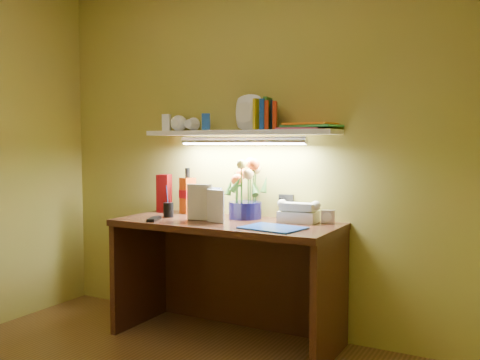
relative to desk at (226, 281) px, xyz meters
name	(u,v)px	position (x,y,z in m)	size (l,w,h in m)	color
desk	(226,281)	(0.00, 0.00, 0.00)	(1.40, 0.60, 0.75)	black
flower_bouquet	(245,189)	(0.04, 0.17, 0.56)	(0.24, 0.24, 0.37)	#0F0E3A
telephone	(299,211)	(0.41, 0.18, 0.44)	(0.23, 0.17, 0.14)	#EFECC6
desk_clock	(328,217)	(0.59, 0.22, 0.42)	(0.08, 0.04, 0.08)	silver
whisky_bottle	(188,191)	(-0.42, 0.20, 0.53)	(0.08, 0.08, 0.31)	#C3440D
whisky_box	(164,193)	(-0.60, 0.18, 0.51)	(0.08, 0.08, 0.26)	#5A0607
pen_cup	(168,205)	(-0.42, -0.02, 0.46)	(0.07, 0.07, 0.16)	black
art_card	(208,201)	(-0.26, 0.20, 0.47)	(0.19, 0.04, 0.19)	white
tv_remote	(154,219)	(-0.41, -0.18, 0.38)	(0.05, 0.17, 0.02)	black
blue_folder	(273,228)	(0.38, -0.12, 0.38)	(0.33, 0.24, 0.01)	blue
desk_book_a	(187,202)	(-0.25, -0.06, 0.49)	(0.17, 0.02, 0.23)	beige
desk_book_b	(207,205)	(-0.10, -0.06, 0.48)	(0.15, 0.02, 0.20)	white
wall_shelf	(244,127)	(0.03, 0.18, 0.96)	(1.30, 0.32, 0.23)	white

